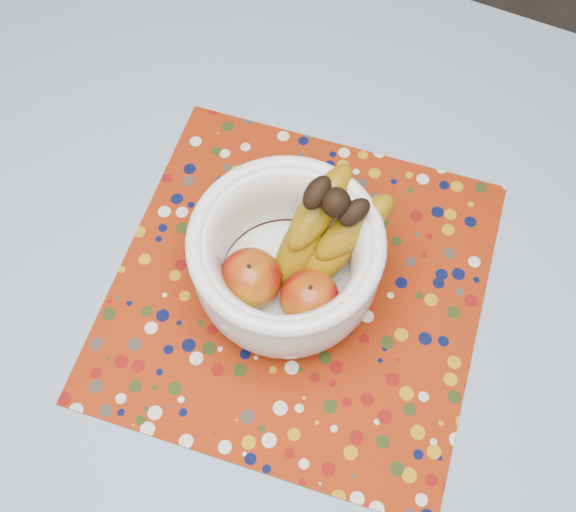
% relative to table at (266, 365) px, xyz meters
% --- Properties ---
extents(table, '(1.20, 1.20, 0.75)m').
position_rel_table_xyz_m(table, '(0.00, 0.00, 0.00)').
color(table, brown).
rests_on(table, ground).
extents(tablecloth, '(1.32, 1.32, 0.01)m').
position_rel_table_xyz_m(tablecloth, '(0.00, 0.00, 0.08)').
color(tablecloth, slate).
rests_on(tablecloth, table).
extents(placemat, '(0.51, 0.51, 0.00)m').
position_rel_table_xyz_m(placemat, '(0.01, 0.09, 0.09)').
color(placemat, maroon).
rests_on(placemat, tablecloth).
extents(fruit_bowl, '(0.25, 0.25, 0.18)m').
position_rel_table_xyz_m(fruit_bowl, '(0.00, 0.10, 0.17)').
color(fruit_bowl, white).
rests_on(fruit_bowl, placemat).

